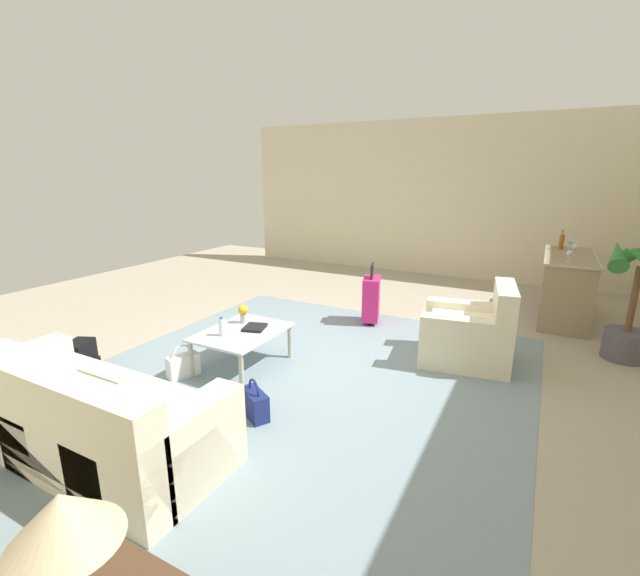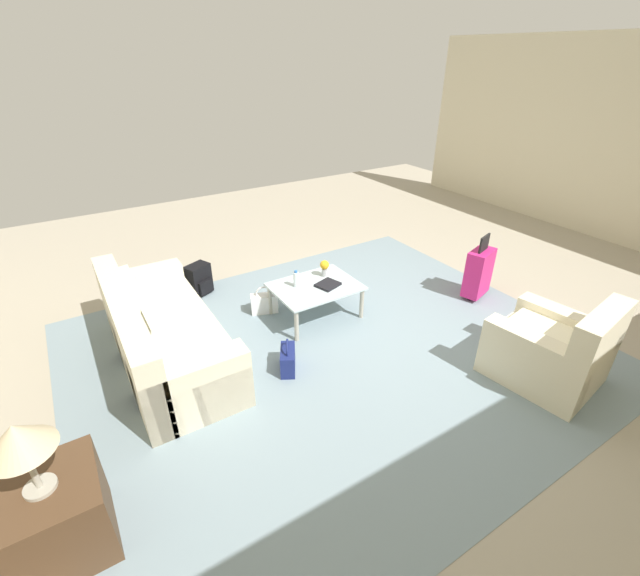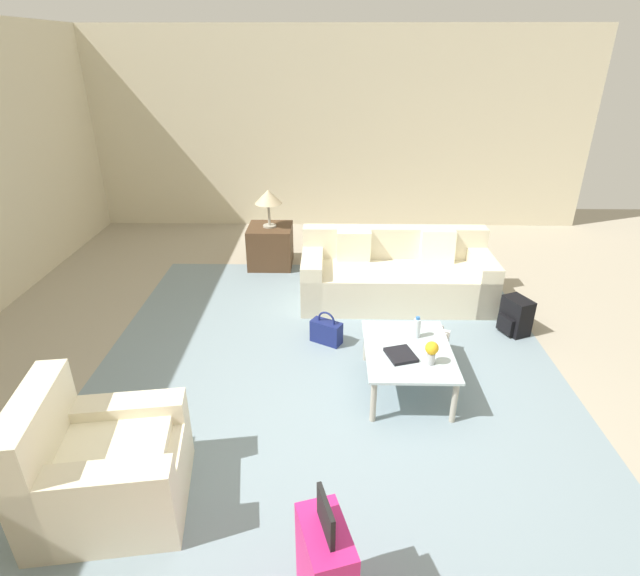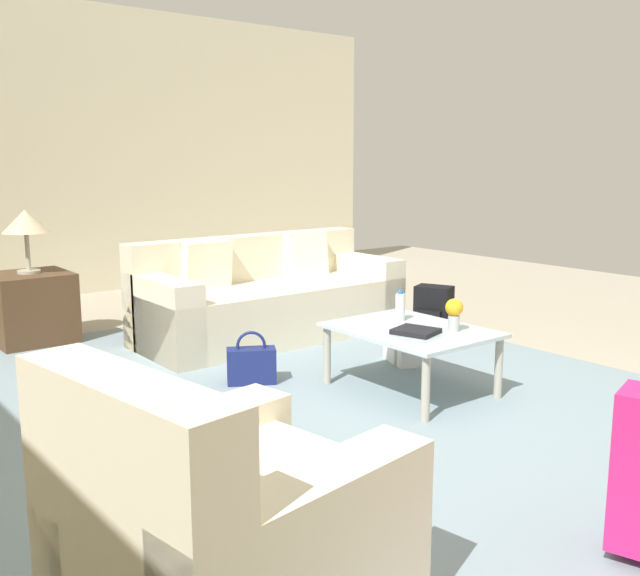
{
  "view_description": "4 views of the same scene",
  "coord_description": "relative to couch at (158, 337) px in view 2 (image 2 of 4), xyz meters",
  "views": [
    {
      "loc": [
        3.81,
        2.26,
        2.05
      ],
      "look_at": [
        0.22,
        0.35,
        0.96
      ],
      "focal_mm": 24.0,
      "sensor_mm": 36.0,
      "label": 1
    },
    {
      "loc": [
        2.67,
        3.24,
        2.8
      ],
      "look_at": [
        0.61,
        -0.06,
        0.65
      ],
      "focal_mm": 24.0,
      "sensor_mm": 36.0,
      "label": 2
    },
    {
      "loc": [
        -3.27,
        0.2,
        2.76
      ],
      "look_at": [
        0.88,
        0.27,
        0.76
      ],
      "focal_mm": 28.0,
      "sensor_mm": 36.0,
      "label": 3
    },
    {
      "loc": [
        -2.68,
        2.67,
        1.47
      ],
      "look_at": [
        0.77,
        -0.06,
        0.67
      ],
      "focal_mm": 40.0,
      "sensor_mm": 36.0,
      "label": 4
    }
  ],
  "objects": [
    {
      "name": "ground_plane",
      "position": [
        -2.19,
        0.6,
        -0.29
      ],
      "size": [
        12.0,
        12.0,
        0.0
      ],
      "primitive_type": "plane",
      "color": "#A89E89"
    },
    {
      "name": "suitcase_magenta",
      "position": [
        -3.79,
        0.8,
        0.06
      ],
      "size": [
        0.45,
        0.33,
        0.85
      ],
      "color": "#D12375",
      "rests_on": "ground"
    },
    {
      "name": "side_table",
      "position": [
        1.01,
        1.6,
        -0.01
      ],
      "size": [
        0.59,
        0.59,
        0.56
      ],
      "primitive_type": "cube",
      "color": "#513823",
      "rests_on": "ground"
    },
    {
      "name": "backpack_black",
      "position": [
        -0.79,
        -1.19,
        -0.1
      ],
      "size": [
        0.35,
        0.33,
        0.4
      ],
      "color": "black",
      "rests_on": "ground"
    },
    {
      "name": "armchair",
      "position": [
        -3.1,
        2.27,
        0.01
      ],
      "size": [
        0.97,
        1.04,
        0.9
      ],
      "color": "beige",
      "rests_on": "ground"
    },
    {
      "name": "water_bottle",
      "position": [
        -1.59,
        -0.0,
        0.21
      ],
      "size": [
        0.06,
        0.06,
        0.2
      ],
      "color": "silver",
      "rests_on": "coffee_table"
    },
    {
      "name": "couch",
      "position": [
        0.0,
        0.0,
        0.0
      ],
      "size": [
        0.91,
        2.21,
        0.84
      ],
      "color": "beige",
      "rests_on": "ground"
    },
    {
      "name": "coffee_table_book",
      "position": [
        -1.91,
        0.18,
        0.14
      ],
      "size": [
        0.3,
        0.28,
        0.03
      ],
      "primitive_type": "cube",
      "rotation": [
        0.0,
        0.0,
        0.29
      ],
      "color": "black",
      "rests_on": "coffee_table"
    },
    {
      "name": "wall_left",
      "position": [
        -7.25,
        0.6,
        1.26
      ],
      "size": [
        0.12,
        8.0,
        3.1
      ],
      "primitive_type": "cube",
      "color": "beige",
      "rests_on": "ground"
    },
    {
      "name": "area_rug",
      "position": [
        -1.59,
        0.8,
        -0.29
      ],
      "size": [
        5.2,
        4.4,
        0.01
      ],
      "primitive_type": "cube",
      "color": "gray",
      "rests_on": "ground"
    },
    {
      "name": "handbag_white",
      "position": [
        -1.3,
        -0.3,
        -0.17
      ],
      "size": [
        0.35,
        0.24,
        0.36
      ],
      "color": "white",
      "rests_on": "ground"
    },
    {
      "name": "flower_vase",
      "position": [
        -2.01,
        -0.05,
        0.24
      ],
      "size": [
        0.11,
        0.11,
        0.21
      ],
      "color": "#B2B7BC",
      "rests_on": "coffee_table"
    },
    {
      "name": "table_lamp",
      "position": [
        1.01,
        1.6,
        0.67
      ],
      "size": [
        0.37,
        0.37,
        0.51
      ],
      "color": "#ADA899",
      "rests_on": "side_table"
    },
    {
      "name": "coffee_table",
      "position": [
        -1.79,
        0.1,
        0.07
      ],
      "size": [
        0.98,
        0.75,
        0.41
      ],
      "color": "silver",
      "rests_on": "ground"
    },
    {
      "name": "handbag_navy",
      "position": [
        -1.03,
        0.81,
        -0.17
      ],
      "size": [
        0.28,
        0.35,
        0.36
      ],
      "color": "navy",
      "rests_on": "ground"
    }
  ]
}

